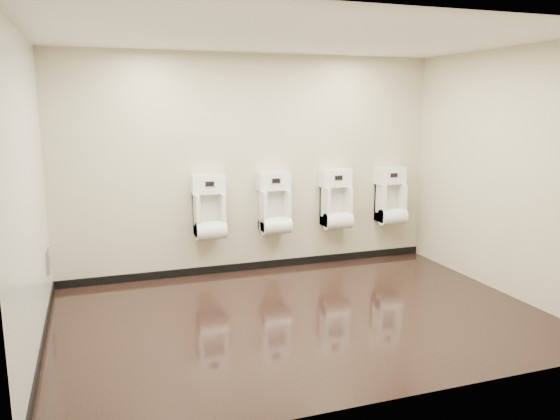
# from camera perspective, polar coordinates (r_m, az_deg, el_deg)

# --- Properties ---
(ground) EXTENTS (5.00, 3.50, 0.00)m
(ground) POSITION_cam_1_polar(r_m,az_deg,el_deg) (5.79, 2.27, -11.01)
(ground) COLOR black
(ground) RESTS_ON ground
(ceiling) EXTENTS (5.00, 3.50, 0.00)m
(ceiling) POSITION_cam_1_polar(r_m,az_deg,el_deg) (5.41, 2.50, 17.69)
(ceiling) COLOR white
(back_wall) EXTENTS (5.00, 0.02, 2.80)m
(back_wall) POSITION_cam_1_polar(r_m,az_deg,el_deg) (7.07, -2.84, 4.73)
(back_wall) COLOR #C0B793
(back_wall) RESTS_ON ground
(front_wall) EXTENTS (5.00, 0.02, 2.80)m
(front_wall) POSITION_cam_1_polar(r_m,az_deg,el_deg) (3.87, 11.89, -0.69)
(front_wall) COLOR #C0B793
(front_wall) RESTS_ON ground
(left_wall) EXTENTS (0.02, 3.50, 2.80)m
(left_wall) POSITION_cam_1_polar(r_m,az_deg,el_deg) (5.08, -24.88, 1.27)
(left_wall) COLOR #C0B793
(left_wall) RESTS_ON ground
(right_wall) EXTENTS (0.02, 3.50, 2.80)m
(right_wall) POSITION_cam_1_polar(r_m,az_deg,el_deg) (6.75, 22.59, 3.61)
(right_wall) COLOR #C0B793
(right_wall) RESTS_ON ground
(tile_overlay_left) EXTENTS (0.01, 3.50, 2.80)m
(tile_overlay_left) POSITION_cam_1_polar(r_m,az_deg,el_deg) (5.08, -24.82, 1.27)
(tile_overlay_left) COLOR white
(tile_overlay_left) RESTS_ON ground
(skirting_back) EXTENTS (5.00, 0.02, 0.10)m
(skirting_back) POSITION_cam_1_polar(r_m,az_deg,el_deg) (7.33, -2.71, -5.83)
(skirting_back) COLOR black
(skirting_back) RESTS_ON ground
(skirting_left) EXTENTS (0.02, 3.50, 0.10)m
(skirting_left) POSITION_cam_1_polar(r_m,az_deg,el_deg) (5.45, -23.58, -12.85)
(skirting_left) COLOR black
(skirting_left) RESTS_ON ground
(access_panel) EXTENTS (0.04, 0.25, 0.25)m
(access_panel) POSITION_cam_1_polar(r_m,az_deg,el_deg) (6.44, -23.08, -4.94)
(access_panel) COLOR #9E9EA3
(access_panel) RESTS_ON left_wall
(urinal_0) EXTENTS (0.42, 0.32, 0.79)m
(urinal_0) POSITION_cam_1_polar(r_m,az_deg,el_deg) (6.87, -7.38, -0.18)
(urinal_0) COLOR white
(urinal_0) RESTS_ON back_wall
(urinal_1) EXTENTS (0.42, 0.32, 0.79)m
(urinal_1) POSITION_cam_1_polar(r_m,az_deg,el_deg) (7.09, -0.56, 0.26)
(urinal_1) COLOR white
(urinal_1) RESTS_ON back_wall
(urinal_2) EXTENTS (0.42, 0.32, 0.79)m
(urinal_2) POSITION_cam_1_polar(r_m,az_deg,el_deg) (7.41, 5.90, 0.67)
(urinal_2) COLOR white
(urinal_2) RESTS_ON back_wall
(urinal_3) EXTENTS (0.42, 0.32, 0.79)m
(urinal_3) POSITION_cam_1_polar(r_m,az_deg,el_deg) (7.80, 11.51, 1.03)
(urinal_3) COLOR white
(urinal_3) RESTS_ON back_wall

